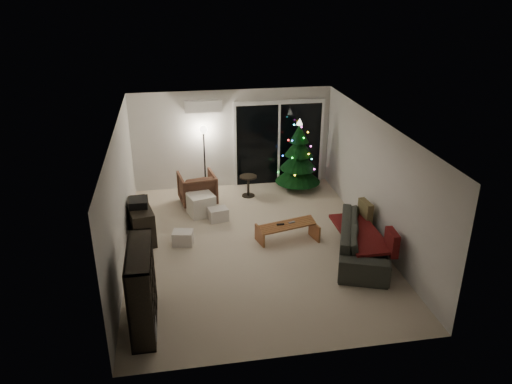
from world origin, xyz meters
TOP-DOWN VIEW (x-y plane):
  - room at (0.46, 1.49)m, footprint 6.50×7.51m
  - bookshelf at (-2.25, -2.18)m, footprint 0.51×1.37m
  - media_cabinet at (-2.25, 0.75)m, footprint 0.66×1.22m
  - stereo at (-2.25, 0.75)m, footprint 0.37×0.43m
  - armchair at (-0.98, 2.26)m, footprint 0.94×0.96m
  - ottoman at (-0.94, 1.63)m, footprint 0.68×0.68m
  - cardboard_box_a at (-1.41, 0.31)m, footprint 0.46×0.38m
  - cardboard_box_b at (-0.59, 1.26)m, footprint 0.46×0.38m
  - side_table at (0.28, 2.48)m, footprint 0.43×0.43m
  - floor_lamp at (-0.73, 3.01)m, footprint 0.26×0.26m
  - sofa at (2.05, -0.72)m, footprint 1.66×2.49m
  - sofa_throw at (1.95, -0.72)m, footprint 0.72×1.67m
  - cushion_a at (2.30, -0.07)m, footprint 0.17×0.45m
  - cushion_b at (2.30, -1.37)m, footprint 0.16×0.45m
  - coffee_table at (0.71, 0.08)m, footprint 1.28×0.71m
  - remote_a at (0.56, 0.08)m, footprint 0.15×0.05m
  - remote_b at (0.81, 0.13)m, footprint 0.15×0.09m
  - christmas_tree at (1.60, 2.71)m, footprint 1.19×1.19m

SIDE VIEW (x-z plane):
  - cardboard_box_a at x=-1.41m, z-range 0.00..0.29m
  - cardboard_box_b at x=-0.59m, z-range 0.00..0.29m
  - coffee_table at x=0.71m, z-range 0.00..0.38m
  - ottoman at x=-0.94m, z-range 0.00..0.49m
  - side_table at x=0.28m, z-range 0.00..0.53m
  - sofa at x=2.05m, z-range 0.00..0.68m
  - media_cabinet at x=-2.25m, z-range 0.00..0.72m
  - armchair at x=-0.98m, z-range 0.00..0.77m
  - remote_a at x=0.56m, z-range 0.38..0.40m
  - remote_b at x=0.81m, z-range 0.38..0.40m
  - sofa_throw at x=1.95m, z-range 0.46..0.52m
  - cushion_a at x=2.30m, z-range 0.39..0.83m
  - cushion_b at x=2.30m, z-range 0.39..0.83m
  - bookshelf at x=-2.25m, z-range 0.00..1.34m
  - stereo at x=-2.25m, z-range 0.72..0.88m
  - floor_lamp at x=-0.73m, z-range 0.00..1.63m
  - christmas_tree at x=1.60m, z-range 0.00..1.85m
  - room at x=0.46m, z-range -0.28..2.32m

